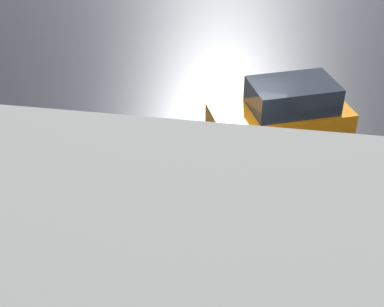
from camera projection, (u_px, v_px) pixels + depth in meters
name	position (u px, v px, depth m)	size (l,w,h in m)	color
ground_plane	(236.00, 163.00, 15.00)	(60.00, 60.00, 0.00)	black
kerb_strip	(218.00, 272.00, 11.55)	(24.00, 3.20, 0.04)	slate
moving_hatchback	(283.00, 117.00, 15.09)	(4.25, 3.08, 2.06)	orange
fire_hydrant	(93.00, 200.00, 12.98)	(0.42, 0.31, 0.80)	gold
pedestrian	(70.00, 170.00, 13.06)	(0.39, 0.51, 1.62)	#1E8C4C
metal_railing	(228.00, 287.00, 10.25)	(10.56, 0.04, 1.05)	#B7BABF
sign_post	(54.00, 197.00, 11.19)	(0.07, 0.44, 2.40)	#4C4C51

